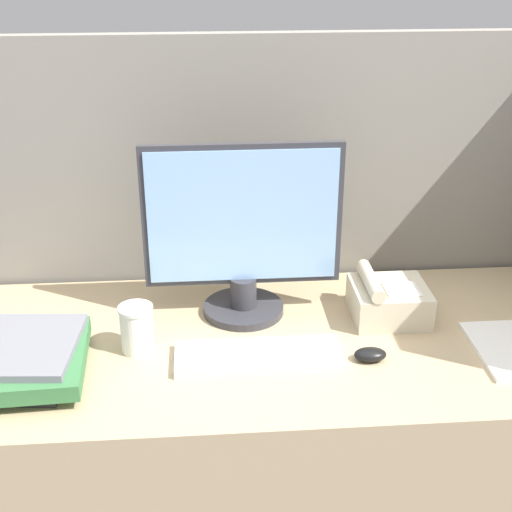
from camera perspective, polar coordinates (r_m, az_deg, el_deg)
cubicle_panel_rear at (r=2.10m, az=-0.09°, el=-2.08°), size 1.98×0.04×1.42m
desk at (r=1.97m, az=0.82°, el=-15.98°), size 1.58×0.70×0.75m
monitor at (r=1.77m, az=-1.06°, el=1.54°), size 0.50×0.21×0.45m
keyboard at (r=1.67m, az=0.21°, el=-8.01°), size 0.39×0.13×0.02m
mouse at (r=1.68m, az=9.12°, el=-7.79°), size 0.08×0.05×0.03m
coffee_cup at (r=1.70m, az=-9.51°, el=-5.74°), size 0.08×0.08×0.12m
book_stack at (r=1.68m, az=-17.40°, el=-7.81°), size 0.25×0.31×0.08m
desk_telephone at (r=1.85m, az=10.49°, el=-3.49°), size 0.19×0.18×0.12m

